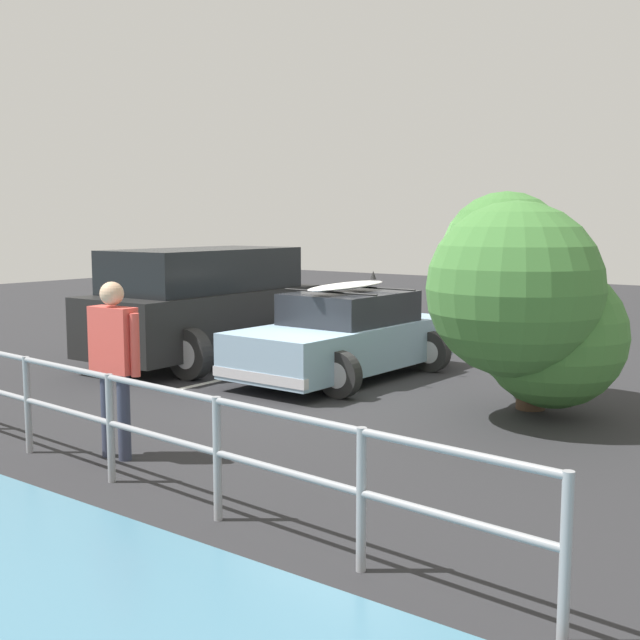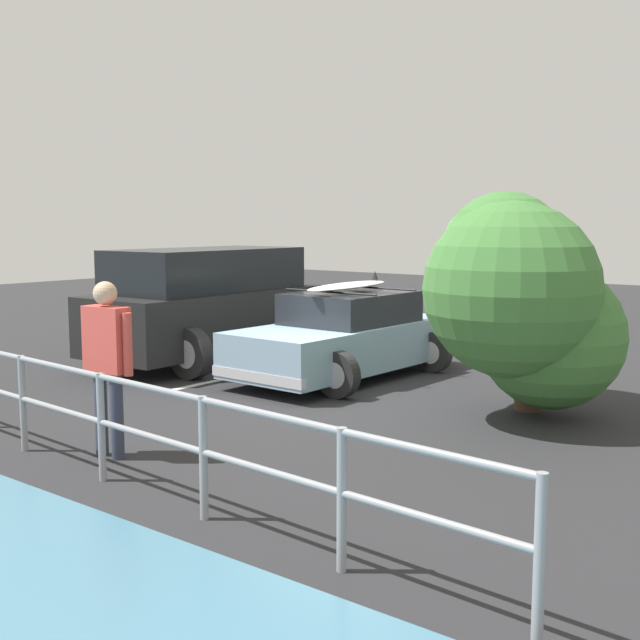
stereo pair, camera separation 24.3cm
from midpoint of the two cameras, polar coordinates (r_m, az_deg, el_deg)
The scene contains 7 objects.
ground_plane at distance 11.50m, azimuth 1.66°, elevation -5.05°, with size 44.00×44.00×0.02m, color #28282B.
parking_stripe at distance 13.27m, azimuth -3.61°, elevation -3.38°, with size 4.73×0.12×0.00m, color silver.
sedan_car at distance 12.37m, azimuth 1.22°, elevation -1.19°, with size 2.36×4.00×1.59m.
suv_car at distance 13.84m, azimuth -8.71°, elevation 1.12°, with size 2.70×4.51×1.94m.
person_bystander at distance 8.33m, azimuth -15.27°, elevation -2.29°, with size 0.70×0.24×1.80m.
railing_fence at distance 7.66m, azimuth -15.61°, elevation -6.26°, with size 8.80×0.61×1.02m.
bush_near_left at distance 10.15m, azimuth 13.61°, elevation 1.50°, with size 2.63×2.95×2.79m.
Camera 1 is at (-6.44, 9.23, 2.40)m, focal length 45.00 mm.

